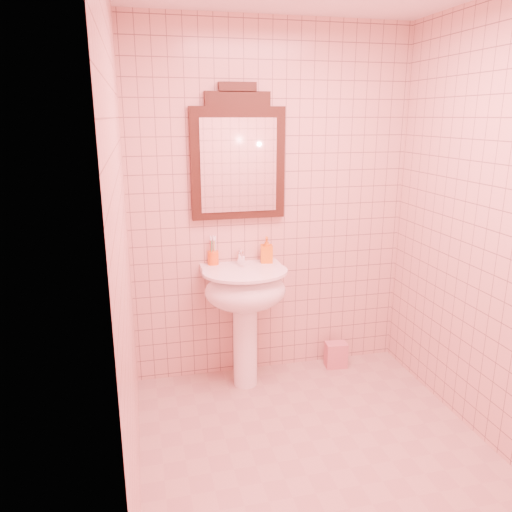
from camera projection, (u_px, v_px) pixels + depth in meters
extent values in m
plane|color=tan|center=(320.00, 455.00, 2.85)|extent=(2.20, 2.20, 0.00)
cube|color=#D39E93|center=(271.00, 206.00, 3.54)|extent=(2.00, 0.02, 2.50)
cylinder|color=white|center=(245.00, 339.00, 3.52)|extent=(0.17, 0.17, 0.70)
ellipsoid|color=white|center=(245.00, 291.00, 3.40)|extent=(0.56, 0.46, 0.28)
cube|color=white|center=(240.00, 268.00, 3.53)|extent=(0.56, 0.15, 0.05)
cylinder|color=white|center=(245.00, 272.00, 3.37)|extent=(0.58, 0.58, 0.02)
cylinder|color=white|center=(240.00, 257.00, 3.51)|extent=(0.04, 0.04, 0.09)
cylinder|color=white|center=(242.00, 255.00, 3.44)|extent=(0.02, 0.10, 0.02)
cylinder|color=white|center=(243.00, 259.00, 3.40)|extent=(0.02, 0.02, 0.04)
cube|color=white|center=(240.00, 250.00, 3.50)|extent=(0.01, 0.07, 0.01)
cube|color=black|center=(238.00, 164.00, 3.38)|extent=(0.65, 0.05, 0.75)
cube|color=black|center=(237.00, 99.00, 3.26)|extent=(0.44, 0.05, 0.09)
cube|color=black|center=(237.00, 87.00, 3.24)|extent=(0.25, 0.05, 0.06)
cube|color=white|center=(239.00, 166.00, 3.35)|extent=(0.52, 0.01, 0.62)
cylinder|color=#EA5A13|center=(213.00, 258.00, 3.49)|extent=(0.08, 0.08, 0.10)
cylinder|color=silver|center=(216.00, 252.00, 3.48)|extent=(0.01, 0.01, 0.18)
cylinder|color=#338CD8|center=(213.00, 252.00, 3.50)|extent=(0.01, 0.01, 0.18)
cylinder|color=#E5334C|center=(211.00, 252.00, 3.49)|extent=(0.01, 0.01, 0.18)
cylinder|color=#3FBF59|center=(211.00, 253.00, 3.47)|extent=(0.01, 0.01, 0.18)
cylinder|color=#D8CC4C|center=(214.00, 253.00, 3.46)|extent=(0.01, 0.01, 0.18)
imported|color=orange|center=(267.00, 250.00, 3.53)|extent=(0.10, 0.10, 0.19)
cube|color=#C1727D|center=(336.00, 355.00, 3.84)|extent=(0.17, 0.12, 0.20)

